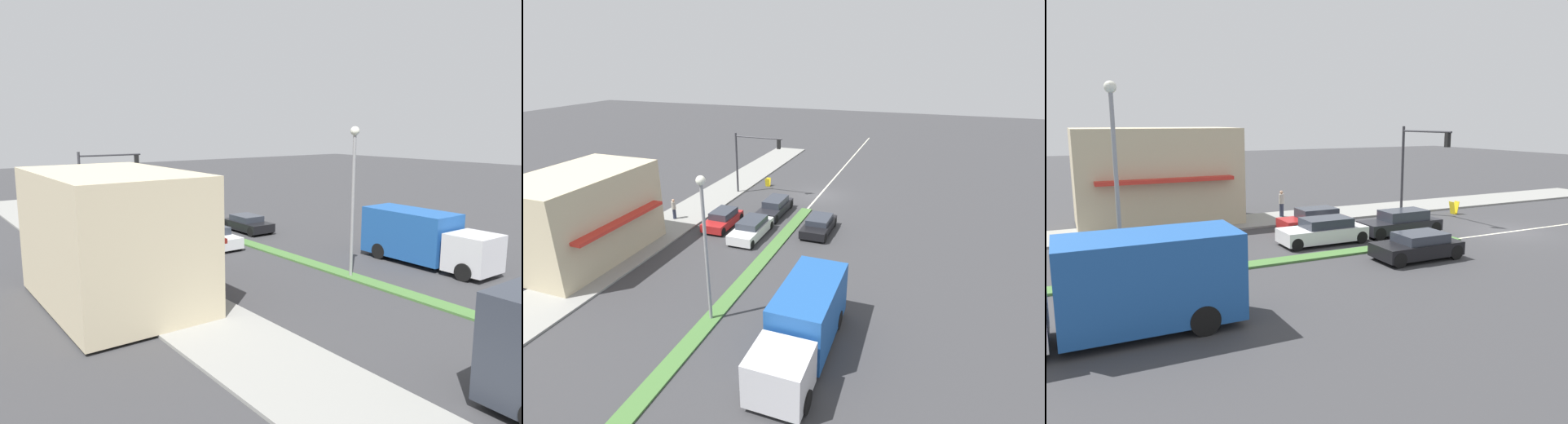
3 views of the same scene
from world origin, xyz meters
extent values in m
plane|color=#38383A|center=(0.00, 18.00, 0.00)|extent=(160.00, 160.00, 0.00)
cube|color=gray|center=(9.00, 18.50, 0.06)|extent=(4.00, 73.00, 0.12)
cube|color=#477538|center=(0.00, 27.00, 0.05)|extent=(0.90, 46.00, 0.10)
cube|color=beige|center=(0.00, 0.00, 0.00)|extent=(0.16, 60.00, 0.01)
cube|color=#C6B793|center=(10.90, 17.07, 2.89)|extent=(5.43, 9.05, 5.54)
cube|color=red|center=(7.84, 17.07, 2.92)|extent=(0.70, 7.24, 0.20)
cylinder|color=#333338|center=(7.55, 1.84, 2.92)|extent=(0.18, 0.18, 5.60)
cylinder|color=#333338|center=(5.30, 1.84, 5.42)|extent=(4.50, 0.12, 0.12)
cube|color=black|center=(3.35, 1.84, 4.97)|extent=(0.28, 0.24, 0.84)
sphere|color=red|center=(3.35, 1.71, 5.24)|extent=(0.18, 0.18, 0.18)
sphere|color=gold|center=(3.35, 1.71, 4.97)|extent=(0.18, 0.18, 0.18)
sphere|color=green|center=(3.35, 1.71, 4.70)|extent=(0.18, 0.18, 0.18)
cylinder|color=gray|center=(0.00, 20.39, 3.60)|extent=(0.16, 0.16, 7.00)
sphere|color=silver|center=(0.00, 20.39, 7.25)|extent=(0.44, 0.44, 0.44)
cylinder|color=#282D42|center=(9.26, 9.81, 0.53)|extent=(0.26, 0.26, 0.82)
cylinder|color=#B7B2A8|center=(9.26, 9.81, 1.24)|extent=(0.34, 0.34, 0.60)
sphere|color=tan|center=(9.26, 9.81, 1.65)|extent=(0.22, 0.22, 0.22)
cube|color=yellow|center=(5.61, -1.15, 0.43)|extent=(0.45, 0.21, 0.84)
cube|color=yellow|center=(5.61, -0.83, 0.43)|extent=(0.45, 0.21, 0.84)
cube|color=silver|center=(-5.00, 23.94, 1.22)|extent=(2.28, 2.20, 1.90)
cube|color=#1E519E|center=(-5.00, 20.09, 1.57)|extent=(2.40, 5.10, 2.60)
cylinder|color=black|center=(-6.08, 24.14, 0.45)|extent=(0.28, 0.90, 0.90)
cylinder|color=black|center=(-3.92, 24.14, 0.45)|extent=(0.28, 0.90, 0.90)
cylinder|color=black|center=(-6.08, 18.84, 0.45)|extent=(0.28, 0.90, 0.90)
cylinder|color=black|center=(-3.92, 18.84, 0.45)|extent=(0.28, 0.90, 0.90)
cube|color=silver|center=(2.20, 10.65, 0.50)|extent=(1.81, 4.37, 0.66)
cube|color=#2D333D|center=(2.20, 10.43, 1.06)|extent=(1.54, 2.41, 0.46)
cylinder|color=black|center=(1.39, 12.43, 0.31)|extent=(0.22, 0.62, 0.62)
cylinder|color=black|center=(3.01, 12.43, 0.31)|extent=(0.22, 0.62, 0.62)
cylinder|color=black|center=(1.39, 8.86, 0.31)|extent=(0.22, 0.62, 0.62)
cylinder|color=black|center=(3.01, 8.86, 0.31)|extent=(0.22, 0.62, 0.62)
cube|color=#AD1E1E|center=(5.00, 9.72, 0.48)|extent=(1.72, 3.83, 0.60)
cube|color=#2D333D|center=(5.00, 9.53, 1.03)|extent=(1.46, 2.11, 0.51)
cylinder|color=black|center=(4.24, 11.22, 0.32)|extent=(0.22, 0.64, 0.64)
cylinder|color=black|center=(5.76, 11.22, 0.32)|extent=(0.22, 0.64, 0.64)
cylinder|color=black|center=(4.24, 8.22, 0.32)|extent=(0.22, 0.64, 0.64)
cylinder|color=black|center=(5.76, 8.22, 0.32)|extent=(0.22, 0.64, 0.64)
cube|color=black|center=(-2.20, 8.25, 0.48)|extent=(1.86, 3.93, 0.59)
cube|color=#2D333D|center=(-2.20, 8.05, 0.97)|extent=(1.58, 2.16, 0.40)
cylinder|color=black|center=(-3.03, 9.78, 0.33)|extent=(0.22, 0.67, 0.67)
cylinder|color=black|center=(-1.37, 9.78, 0.33)|extent=(0.22, 0.67, 0.67)
cylinder|color=black|center=(-3.03, 6.71, 0.33)|extent=(0.22, 0.67, 0.67)
cylinder|color=black|center=(-1.37, 6.71, 0.33)|extent=(0.22, 0.67, 0.67)
cube|color=black|center=(2.20, 5.91, 0.48)|extent=(1.72, 4.49, 0.60)
cube|color=#2D333D|center=(2.20, 5.68, 1.05)|extent=(1.46, 2.47, 0.54)
cylinder|color=black|center=(1.44, 7.71, 0.34)|extent=(0.22, 0.68, 0.68)
cylinder|color=black|center=(2.96, 7.71, 0.34)|extent=(0.22, 0.68, 0.68)
cylinder|color=black|center=(1.44, 4.11, 0.34)|extent=(0.22, 0.68, 0.68)
cylinder|color=black|center=(2.96, 4.11, 0.34)|extent=(0.22, 0.68, 0.68)
cylinder|color=black|center=(-1.42, 28.00, 0.35)|extent=(0.22, 0.70, 0.70)
camera|label=1|loc=(18.21, 37.53, 7.49)|focal=35.00mm
camera|label=2|loc=(-9.23, 35.13, 12.38)|focal=28.00mm
camera|label=3|loc=(-19.71, 22.30, 6.06)|focal=35.00mm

